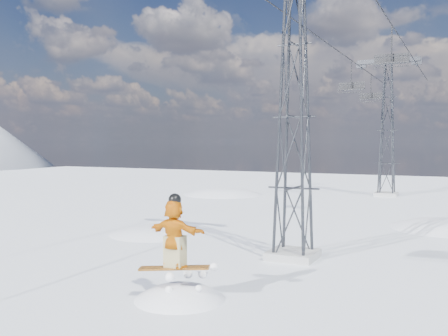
{
  "coord_description": "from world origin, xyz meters",
  "views": [
    {
      "loc": [
        6.78,
        -10.42,
        4.53
      ],
      "look_at": [
        -0.25,
        4.04,
        3.69
      ],
      "focal_mm": 40.0,
      "sensor_mm": 36.0,
      "label": 1
    }
  ],
  "objects": [
    {
      "name": "lift_chair_far",
      "position": [
        -1.4,
        29.05,
        8.83
      ],
      "size": [
        2.04,
        0.59,
        2.52
      ],
      "color": "black",
      "rests_on": "ground"
    },
    {
      "name": "lift_chair_extra",
      "position": [
        -1.4,
        37.92,
        8.78
      ],
      "size": [
        2.08,
        0.6,
        2.58
      ],
      "color": "black",
      "rests_on": "ground"
    },
    {
      "name": "haul_cables",
      "position": [
        0.8,
        19.5,
        10.85
      ],
      "size": [
        4.46,
        51.0,
        0.06
      ],
      "color": "black",
      "rests_on": "ground"
    },
    {
      "name": "lift_chair_mid",
      "position": [
        3.0,
        18.19,
        9.01
      ],
      "size": [
        1.85,
        0.53,
        2.29
      ],
      "color": "black",
      "rests_on": "ground"
    },
    {
      "name": "lift_tower_near",
      "position": [
        0.8,
        8.0,
        5.47
      ],
      "size": [
        5.2,
        1.8,
        11.43
      ],
      "color": "#999999",
      "rests_on": "ground"
    },
    {
      "name": "ground",
      "position": [
        0.0,
        0.0,
        0.0
      ],
      "size": [
        120.0,
        120.0,
        0.0
      ],
      "primitive_type": "plane",
      "color": "white",
      "rests_on": "ground"
    },
    {
      "name": "lift_tower_far",
      "position": [
        0.8,
        33.0,
        5.47
      ],
      "size": [
        5.2,
        1.8,
        11.43
      ],
      "color": "#999999",
      "rests_on": "ground"
    }
  ]
}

